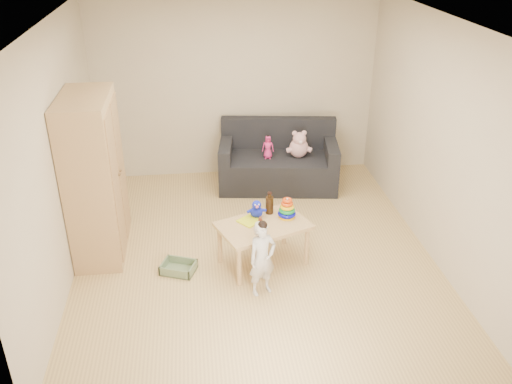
{
  "coord_description": "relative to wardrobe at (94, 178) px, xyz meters",
  "views": [
    {
      "loc": [
        -0.62,
        -5.25,
        3.5
      ],
      "look_at": [
        0.05,
        0.25,
        0.65
      ],
      "focal_mm": 38.0,
      "sensor_mm": 36.0,
      "label": 1
    }
  ],
  "objects": [
    {
      "name": "doll",
      "position": [
        2.12,
        1.35,
        -0.3
      ],
      "size": [
        0.18,
        0.14,
        0.32
      ],
      "primitive_type": "imported",
      "rotation": [
        0.0,
        0.0,
        -0.17
      ],
      "color": "#EE2C84",
      "rests_on": "sofa"
    },
    {
      "name": "wooden_figure",
      "position": [
        1.77,
        -0.53,
        -0.37
      ],
      "size": [
        0.05,
        0.04,
        0.11
      ],
      "primitive_type": null,
      "rotation": [
        0.0,
        0.0,
        0.02
      ],
      "color": "brown",
      "rests_on": "play_table"
    },
    {
      "name": "pink_bear",
      "position": [
        2.55,
        1.35,
        -0.3
      ],
      "size": [
        0.34,
        0.31,
        0.33
      ],
      "primitive_type": null,
      "rotation": [
        0.0,
        0.0,
        -0.25
      ],
      "color": "#DCA2AD",
      "rests_on": "sofa"
    },
    {
      "name": "yellow_book",
      "position": [
        1.66,
        -0.44,
        -0.41
      ],
      "size": [
        0.29,
        0.29,
        0.02
      ],
      "primitive_type": "cube",
      "rotation": [
        0.0,
        0.0,
        0.68
      ],
      "color": "#D7E918",
      "rests_on": "play_table"
    },
    {
      "name": "ring_stacker",
      "position": [
        2.08,
        -0.38,
        -0.33
      ],
      "size": [
        0.2,
        0.2,
        0.23
      ],
      "color": "#EAB00C",
      "rests_on": "play_table"
    },
    {
      "name": "blue_plush",
      "position": [
        1.75,
        -0.34,
        -0.32
      ],
      "size": [
        0.21,
        0.19,
        0.21
      ],
      "primitive_type": null,
      "rotation": [
        0.0,
        0.0,
        0.31
      ],
      "color": "#1929E9",
      "rests_on": "play_table"
    },
    {
      "name": "sofa",
      "position": [
        2.28,
        1.4,
        -0.69
      ],
      "size": [
        1.74,
        1.04,
        0.46
      ],
      "primitive_type": "cube",
      "rotation": [
        0.0,
        0.0,
        -0.14
      ],
      "color": "black",
      "rests_on": "ground"
    },
    {
      "name": "room",
      "position": [
        1.73,
        -0.27,
        0.38
      ],
      "size": [
        4.5,
        4.5,
        4.5
      ],
      "color": "tan",
      "rests_on": "ground"
    },
    {
      "name": "play_table",
      "position": [
        1.8,
        -0.51,
        -0.67
      ],
      "size": [
        1.11,
        0.91,
        0.5
      ],
      "primitive_type": "cube",
      "rotation": [
        0.0,
        0.0,
        0.37
      ],
      "color": "#D5B575",
      "rests_on": "ground"
    },
    {
      "name": "brown_bottle",
      "position": [
        1.91,
        -0.27,
        -0.31
      ],
      "size": [
        0.09,
        0.09,
        0.26
      ],
      "color": "black",
      "rests_on": "play_table"
    },
    {
      "name": "wardrobe",
      "position": [
        0.0,
        0.0,
        0.0
      ],
      "size": [
        0.51,
        1.03,
        1.85
      ],
      "primitive_type": "cube",
      "color": "tan",
      "rests_on": "ground"
    },
    {
      "name": "storage_bin",
      "position": [
        0.86,
        -0.56,
        -0.87
      ],
      "size": [
        0.43,
        0.38,
        0.11
      ],
      "primitive_type": null,
      "rotation": [
        0.0,
        0.0,
        -0.37
      ],
      "color": "#677E5B",
      "rests_on": "ground"
    },
    {
      "name": "toddler",
      "position": [
        1.73,
        -1.03,
        -0.52
      ],
      "size": [
        0.35,
        0.3,
        0.8
      ],
      "primitive_type": "imported",
      "rotation": [
        0.0,
        0.0,
        0.4
      ],
      "color": "beige",
      "rests_on": "ground"
    }
  ]
}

